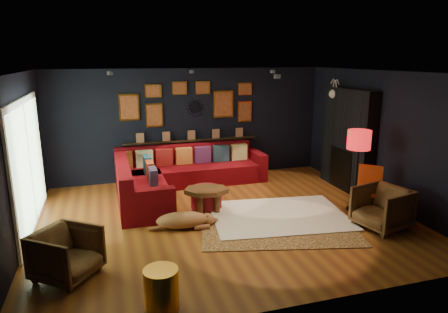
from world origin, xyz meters
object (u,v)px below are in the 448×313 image
object	(u,v)px
pouf	(206,197)
dog	(182,217)
coffee_table	(206,193)
armchair_right	(382,206)
gold_stool	(161,289)
orange_chair	(369,186)
floor_lamp	(359,144)
sectional	(173,177)
armchair_left	(66,252)

from	to	relation	value
pouf	dog	bearing A→B (deg)	-128.11
coffee_table	pouf	bearing A→B (deg)	77.26
coffee_table	pouf	distance (m)	0.23
armchair_right	gold_stool	distance (m)	4.09
gold_stool	orange_chair	size ratio (longest dim) A/B	0.55
armchair_right	floor_lamp	distance (m)	1.24
sectional	pouf	distance (m)	1.29
armchair_left	gold_stool	bearing A→B (deg)	-96.22
sectional	armchair_right	world-z (taller)	sectional
armchair_left	floor_lamp	world-z (taller)	floor_lamp
orange_chair	floor_lamp	xyz separation A→B (m)	(-0.12, 0.24, 0.76)
sectional	armchair_right	size ratio (longest dim) A/B	4.32
armchair_left	armchair_right	distance (m)	5.00
pouf	orange_chair	xyz separation A→B (m)	(2.80, -1.15, 0.31)
coffee_table	gold_stool	world-z (taller)	gold_stool
sectional	dog	world-z (taller)	sectional
pouf	floor_lamp	size ratio (longest dim) A/B	0.38
coffee_table	floor_lamp	world-z (taller)	floor_lamp
sectional	dog	size ratio (longest dim) A/B	2.83
armchair_left	floor_lamp	bearing A→B (deg)	-41.16
gold_stool	orange_chair	world-z (taller)	orange_chair
coffee_table	armchair_left	bearing A→B (deg)	-143.55
pouf	armchair_right	bearing A→B (deg)	-33.65
armchair_left	dog	bearing A→B (deg)	-20.10
pouf	floor_lamp	bearing A→B (deg)	-18.67
armchair_left	orange_chair	distance (m)	5.23
armchair_left	gold_stool	world-z (taller)	armchair_left
gold_stool	dog	world-z (taller)	gold_stool
pouf	armchair_right	world-z (taller)	armchair_right
pouf	armchair_right	distance (m)	3.16
armchair_left	floor_lamp	size ratio (longest dim) A/B	0.48
armchair_right	orange_chair	xyz separation A→B (m)	(0.17, 0.60, 0.15)
armchair_right	orange_chair	size ratio (longest dim) A/B	0.86
coffee_table	floor_lamp	size ratio (longest dim) A/B	0.63
pouf	sectional	bearing A→B (deg)	109.86
gold_stool	floor_lamp	bearing A→B (deg)	27.26
sectional	armchair_left	world-z (taller)	sectional
sectional	orange_chair	bearing A→B (deg)	-36.11
floor_lamp	armchair_left	bearing A→B (deg)	-168.89
gold_stool	dog	xyz separation A→B (m)	(0.66, 2.15, -0.05)
coffee_table	floor_lamp	bearing A→B (deg)	-15.11
dog	armchair_right	bearing A→B (deg)	-10.18
floor_lamp	pouf	bearing A→B (deg)	161.33
sectional	armchair_right	xyz separation A→B (m)	(3.06, -2.96, 0.07)
pouf	armchair_right	xyz separation A→B (m)	(2.63, -1.75, 0.17)
gold_stool	dog	size ratio (longest dim) A/B	0.42
coffee_table	armchair_left	xyz separation A→B (m)	(-2.34, -1.72, -0.00)
armchair_right	armchair_left	bearing A→B (deg)	-101.58
sectional	orange_chair	distance (m)	4.01
floor_lamp	gold_stool	bearing A→B (deg)	-152.74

